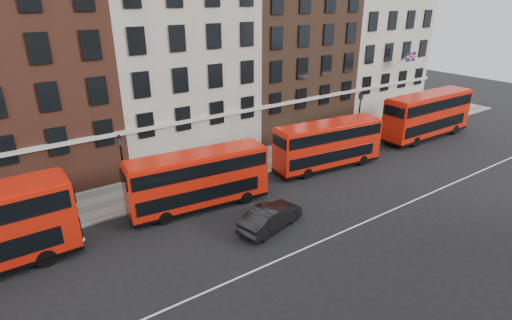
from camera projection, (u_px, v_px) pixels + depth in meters
ground at (296, 228)px, 25.74m from camera, size 120.00×120.00×0.00m
pavement at (217, 172)px, 33.70m from camera, size 80.00×5.00×0.15m
kerb at (232, 183)px, 31.79m from camera, size 80.00×0.30×0.16m
road_centre_line at (318, 243)px, 24.22m from camera, size 70.00×0.12×0.01m
building_terrace at (168, 40)px, 35.26m from camera, size 64.00×11.95×22.00m
bus_b at (198, 179)px, 27.44m from camera, size 9.99×3.38×4.12m
bus_c at (328, 144)px, 33.88m from camera, size 9.96×3.45×4.10m
bus_d at (427, 114)px, 41.12m from camera, size 11.23×2.80×4.71m
car_front at (271, 217)px, 25.52m from camera, size 5.06×2.82×1.58m
lamp_post_left at (123, 167)px, 27.11m from camera, size 0.44×0.44×5.33m
lamp_post_right at (359, 116)px, 38.65m from camera, size 0.44×0.44×5.33m
traffic_light at (432, 105)px, 45.12m from camera, size 0.25×0.45×3.27m
iron_railings at (204, 158)px, 35.15m from camera, size 6.60×0.06×1.00m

